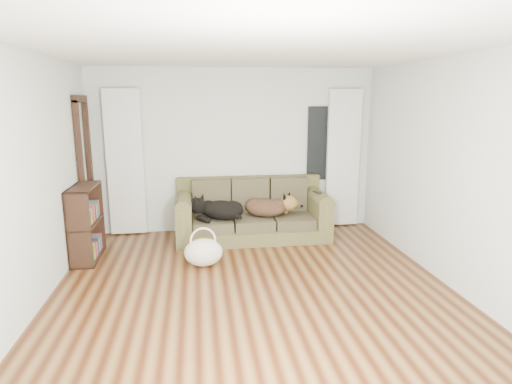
{
  "coord_description": "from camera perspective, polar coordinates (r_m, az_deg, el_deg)",
  "views": [
    {
      "loc": [
        -0.59,
        -4.34,
        2.13
      ],
      "look_at": [
        0.23,
        1.6,
        0.81
      ],
      "focal_mm": 30.0,
      "sensor_mm": 36.0,
      "label": 1
    }
  ],
  "objects": [
    {
      "name": "tv_remote",
      "position": [
        6.57,
        8.19,
        -0.02
      ],
      "size": [
        0.11,
        0.18,
        0.02
      ],
      "primitive_type": "cube",
      "rotation": [
        0.0,
        0.0,
        0.34
      ],
      "color": "black",
      "rests_on": "sofa"
    },
    {
      "name": "sofa",
      "position": [
        6.59,
        -0.47,
        -2.36
      ],
      "size": [
        2.31,
        1.0,
        0.95
      ],
      "primitive_type": "cube",
      "color": "#393721",
      "rests_on": "floor"
    },
    {
      "name": "ceiling",
      "position": [
        4.41,
        -0.11,
        18.55
      ],
      "size": [
        5.0,
        5.0,
        0.0
      ],
      "primitive_type": "plane",
      "color": "white",
      "rests_on": "ground"
    },
    {
      "name": "tote_bag",
      "position": [
        5.62,
        -7.02,
        -8.2
      ],
      "size": [
        0.56,
        0.46,
        0.36
      ],
      "primitive_type": "ellipsoid",
      "rotation": [
        0.0,
        0.0,
        -0.16
      ],
      "color": "silver",
      "rests_on": "floor"
    },
    {
      "name": "floor",
      "position": [
        4.87,
        -0.1,
        -13.51
      ],
      "size": [
        5.0,
        5.0,
        0.0
      ],
      "primitive_type": "plane",
      "color": "#3A1A0B",
      "rests_on": "ground"
    },
    {
      "name": "dog_black_lab",
      "position": [
        6.45,
        -4.9,
        -2.46
      ],
      "size": [
        0.81,
        0.73,
        0.28
      ],
      "primitive_type": "ellipsoid",
      "rotation": [
        0.0,
        0.0,
        -0.5
      ],
      "color": "black",
      "rests_on": "sofa"
    },
    {
      "name": "wall_left",
      "position": [
        4.72,
        -28.3,
        0.8
      ],
      "size": [
        0.04,
        5.0,
        2.6
      ],
      "primitive_type": "cube",
      "color": "beige",
      "rests_on": "ground"
    },
    {
      "name": "window_pane",
      "position": [
        7.15,
        8.81,
        6.41
      ],
      "size": [
        0.5,
        0.03,
        1.2
      ],
      "primitive_type": "cube",
      "color": "black",
      "rests_on": "wall_back"
    },
    {
      "name": "curtain_right",
      "position": [
        7.24,
        11.52,
        4.38
      ],
      "size": [
        0.55,
        0.08,
        2.25
      ],
      "primitive_type": "cube",
      "color": "silver",
      "rests_on": "ground"
    },
    {
      "name": "curtain_left",
      "position": [
        6.92,
        -17.05,
        3.73
      ],
      "size": [
        0.55,
        0.08,
        2.25
      ],
      "primitive_type": "cube",
      "color": "silver",
      "rests_on": "ground"
    },
    {
      "name": "bookshelf",
      "position": [
        6.15,
        -21.71,
        -3.85
      ],
      "size": [
        0.35,
        0.82,
        1.0
      ],
      "primitive_type": "cube",
      "rotation": [
        0.0,
        0.0,
        0.06
      ],
      "color": "#321E13",
      "rests_on": "floor"
    },
    {
      "name": "wall_back",
      "position": [
        6.92,
        -2.93,
        5.5
      ],
      "size": [
        4.5,
        0.04,
        2.6
      ],
      "primitive_type": "cube",
      "color": "beige",
      "rests_on": "ground"
    },
    {
      "name": "dog_shepherd",
      "position": [
        6.59,
        1.59,
        -2.01
      ],
      "size": [
        0.82,
        0.73,
        0.3
      ],
      "primitive_type": "ellipsoid",
      "rotation": [
        0.0,
        0.0,
        2.66
      ],
      "color": "black",
      "rests_on": "sofa"
    },
    {
      "name": "door_casing",
      "position": [
        6.68,
        -21.72,
        2.22
      ],
      "size": [
        0.07,
        0.6,
        2.1
      ],
      "primitive_type": "cube",
      "color": "#321E13",
      "rests_on": "ground"
    },
    {
      "name": "wall_right",
      "position": [
        5.26,
        25.01,
        2.16
      ],
      "size": [
        0.04,
        5.0,
        2.6
      ],
      "primitive_type": "cube",
      "color": "beige",
      "rests_on": "ground"
    }
  ]
}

